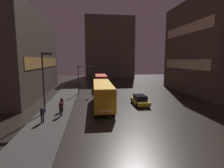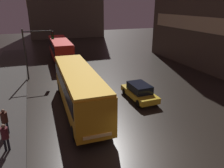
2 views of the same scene
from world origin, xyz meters
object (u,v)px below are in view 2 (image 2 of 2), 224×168
at_px(pedestrian_far, 5,135).
at_px(pedestrian_mid, 4,119).
at_px(traffic_light_main, 36,45).
at_px(bus_far, 60,48).
at_px(car_taxi, 139,92).
at_px(bus_near, 79,86).

bearing_deg(pedestrian_far, pedestrian_mid, 146.94).
xyz_separation_m(pedestrian_mid, traffic_light_main, (2.59, 11.64, 2.61)).
distance_m(bus_far, pedestrian_mid, 19.81).
xyz_separation_m(pedestrian_mid, pedestrian_far, (0.18, -1.93, -0.03)).
xyz_separation_m(bus_far, traffic_light_main, (-3.48, -7.21, 1.86)).
bearing_deg(pedestrian_far, car_taxi, 72.94).
height_order(bus_far, pedestrian_mid, bus_far).
xyz_separation_m(bus_near, traffic_light_main, (-2.69, 9.61, 1.76)).
xyz_separation_m(car_taxi, pedestrian_mid, (-10.75, -2.21, 0.46)).
height_order(bus_near, pedestrian_far, bus_near).
relative_size(bus_near, pedestrian_mid, 6.30).
height_order(bus_near, bus_far, bus_near).
relative_size(bus_near, bus_far, 1.02).
distance_m(bus_far, pedestrian_far, 21.60).
distance_m(bus_near, pedestrian_mid, 5.71).
bearing_deg(pedestrian_far, traffic_light_main, 131.53).
height_order(car_taxi, traffic_light_main, traffic_light_main).
bearing_deg(traffic_light_main, bus_far, 64.20).
xyz_separation_m(bus_far, pedestrian_far, (-5.89, -20.77, -0.79)).
bearing_deg(bus_near, pedestrian_far, 38.91).
relative_size(bus_near, pedestrian_far, 6.46).
bearing_deg(traffic_light_main, car_taxi, -49.11).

